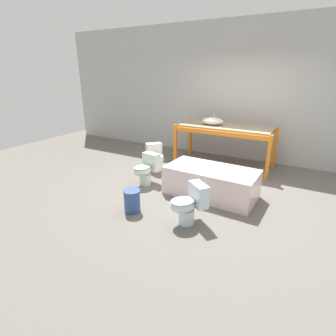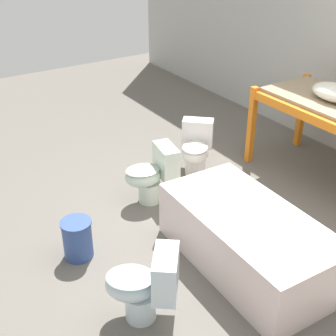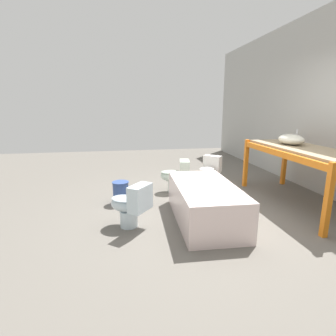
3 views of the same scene
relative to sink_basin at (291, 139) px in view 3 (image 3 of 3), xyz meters
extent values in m
plane|color=#666059|center=(0.52, -1.30, -1.01)|extent=(12.00, 12.00, 0.00)
cube|color=orange|center=(-0.74, -0.39, -0.55)|extent=(0.07, 0.07, 0.92)
cube|color=orange|center=(1.36, -0.39, -0.55)|extent=(0.07, 0.07, 0.92)
cube|color=orange|center=(-0.74, 0.43, -0.55)|extent=(0.07, 0.07, 0.92)
cube|color=orange|center=(0.31, -0.39, -0.17)|extent=(2.10, 0.06, 0.09)
cube|color=orange|center=(0.31, 0.43, -0.17)|extent=(2.10, 0.06, 0.09)
cube|color=#998466|center=(0.31, 0.02, -0.10)|extent=(2.03, 0.75, 0.04)
ellipsoid|color=silver|center=(0.00, 0.00, 0.00)|extent=(0.50, 0.34, 0.17)
cylinder|color=silver|center=(0.00, 0.09, 0.13)|extent=(0.02, 0.02, 0.08)
cube|color=silver|center=(0.64, -1.66, -0.75)|extent=(1.58, 0.84, 0.51)
cube|color=beige|center=(0.64, -1.66, -0.60)|extent=(1.49, 0.75, 0.21)
cylinder|color=silver|center=(0.67, -2.69, -0.90)|extent=(0.23, 0.23, 0.22)
ellipsoid|color=silver|center=(0.63, -2.75, -0.70)|extent=(0.46, 0.47, 0.20)
ellipsoid|color=#9FAFB7|center=(0.63, -2.75, -0.63)|extent=(0.44, 0.45, 0.03)
cube|color=silver|center=(0.78, -2.55, -0.58)|extent=(0.37, 0.34, 0.33)
cylinder|color=silver|center=(-0.64, -1.83, -0.90)|extent=(0.23, 0.23, 0.22)
ellipsoid|color=silver|center=(-0.65, -1.89, -0.70)|extent=(0.36, 0.42, 0.20)
ellipsoid|color=#A3B3A3|center=(-0.65, -1.89, -0.63)|extent=(0.34, 0.40, 0.03)
cube|color=silver|center=(-0.60, -1.65, -0.58)|extent=(0.37, 0.23, 0.33)
cylinder|color=white|center=(-0.83, -1.12, -0.90)|extent=(0.23, 0.23, 0.22)
ellipsoid|color=white|center=(-0.78, -1.16, -0.70)|extent=(0.47, 0.47, 0.20)
ellipsoid|color=beige|center=(-0.78, -1.16, -0.63)|extent=(0.45, 0.44, 0.03)
cube|color=white|center=(-0.97, -0.99, -0.58)|extent=(0.35, 0.37, 0.33)
cylinder|color=#334C8C|center=(-0.22, -2.79, -0.83)|extent=(0.25, 0.25, 0.36)
cylinder|color=#334C8C|center=(-0.22, -2.79, -0.66)|extent=(0.27, 0.27, 0.02)
camera|label=1|loc=(2.06, -5.68, 1.06)|focal=28.00mm
camera|label=2|loc=(2.86, -3.88, 1.63)|focal=50.00mm
camera|label=3|loc=(3.88, -2.74, 0.53)|focal=28.00mm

